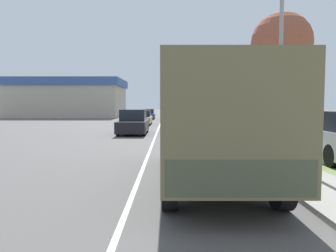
{
  "coord_description": "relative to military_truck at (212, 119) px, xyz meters",
  "views": [
    {
      "loc": [
        0.82,
        3.26,
        2.1
      ],
      "look_at": [
        0.78,
        13.61,
        1.4
      ],
      "focal_mm": 35.0,
      "sensor_mm": 36.0,
      "label": 1
    }
  ],
  "objects": [
    {
      "name": "tree_mid_right",
      "position": [
        5.33,
        10.16,
        3.83
      ],
      "size": [
        3.44,
        3.44,
        7.26
      ],
      "color": "brown",
      "rests_on": "grass_strip_right"
    },
    {
      "name": "tree_far_right",
      "position": [
        7.46,
        23.62,
        3.75
      ],
      "size": [
        2.78,
        2.78,
        6.86
      ],
      "color": "#4C3D2D",
      "rests_on": "grass_strip_right"
    },
    {
      "name": "car_third_ahead",
      "position": [
        -3.89,
        36.04,
        -1.06
      ],
      "size": [
        1.83,
        4.47,
        1.39
      ],
      "color": "navy",
      "rests_on": "ground"
    },
    {
      "name": "car_farthest_ahead",
      "position": [
        -0.17,
        53.58,
        -1.04
      ],
      "size": [
        1.8,
        4.15,
        1.44
      ],
      "color": "black",
      "rests_on": "ground"
    },
    {
      "name": "military_truck",
      "position": [
        0.0,
        0.0,
        0.0
      ],
      "size": [
        2.51,
        7.62,
        2.99
      ],
      "color": "#474C38",
      "rests_on": "ground"
    },
    {
      "name": "car_second_ahead",
      "position": [
        -3.71,
        24.32,
        -1.03
      ],
      "size": [
        1.8,
        4.44,
        1.47
      ],
      "color": "tan",
      "rests_on": "ground"
    },
    {
      "name": "ground_plane",
      "position": [
        -1.95,
        28.02,
        -1.7
      ],
      "size": [
        180.0,
        180.0,
        0.0
      ],
      "primitive_type": "plane",
      "color": "#565451"
    },
    {
      "name": "lane_centre_stripe",
      "position": [
        -1.95,
        28.02,
        -1.69
      ],
      "size": [
        0.12,
        120.0,
        0.0
      ],
      "color": "silver",
      "rests_on": "ground"
    },
    {
      "name": "car_nearest_ahead",
      "position": [
        -3.56,
        14.06,
        -0.93
      ],
      "size": [
        1.93,
        4.47,
        1.71
      ],
      "color": "black",
      "rests_on": "ground"
    },
    {
      "name": "building_distant",
      "position": [
        -17.17,
        44.56,
        1.36
      ],
      "size": [
        17.51,
        12.23,
        6.03
      ],
      "color": "#B2A893",
      "rests_on": "ground"
    },
    {
      "name": "lamp_post",
      "position": [
        2.6,
        2.82,
        2.94
      ],
      "size": [
        1.69,
        0.24,
        7.65
      ],
      "color": "gray",
      "rests_on": "sidewalk_right"
    },
    {
      "name": "grass_strip_right",
      "position": [
        6.95,
        28.02,
        -1.69
      ],
      "size": [
        7.0,
        120.0,
        0.02
      ],
      "color": "olive",
      "rests_on": "ground"
    },
    {
      "name": "sidewalk_right",
      "position": [
        2.55,
        28.02,
        -1.64
      ],
      "size": [
        1.8,
        120.0,
        0.12
      ],
      "color": "#9E9B93",
      "rests_on": "ground"
    },
    {
      "name": "car_fourth_ahead",
      "position": [
        -0.03,
        44.08,
        -0.98
      ],
      "size": [
        1.71,
        4.29,
        1.61
      ],
      "color": "navy",
      "rests_on": "ground"
    }
  ]
}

